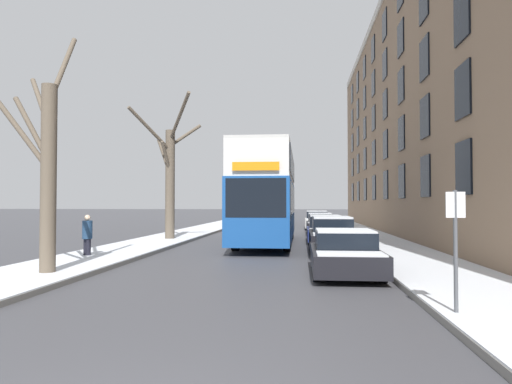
{
  "coord_description": "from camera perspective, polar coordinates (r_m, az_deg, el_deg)",
  "views": [
    {
      "loc": [
        1.7,
        -3.17,
        1.99
      ],
      "look_at": [
        0.04,
        13.63,
        2.42
      ],
      "focal_mm": 32.0,
      "sensor_mm": 36.0,
      "label": 1
    }
  ],
  "objects": [
    {
      "name": "sidewalk_left",
      "position": [
        56.66,
        -1.68,
        -3.4
      ],
      "size": [
        3.02,
        130.0,
        0.16
      ],
      "color": "slate",
      "rests_on": "ground"
    },
    {
      "name": "parked_car_0",
      "position": [
        13.13,
        11.06,
        -7.56
      ],
      "size": [
        1.85,
        4.04,
        1.25
      ],
      "color": "black",
      "rests_on": "ground"
    },
    {
      "name": "oncoming_van",
      "position": [
        42.15,
        0.95,
        -2.57
      ],
      "size": [
        1.99,
        5.23,
        2.18
      ],
      "color": "white",
      "rests_on": "ground"
    },
    {
      "name": "bare_tree_left_1",
      "position": [
        24.43,
        -10.74,
        2.03
      ],
      "size": [
        3.17,
        3.23,
        7.43
      ],
      "color": "brown",
      "rests_on": "ground"
    },
    {
      "name": "bare_tree_left_0",
      "position": [
        13.65,
        -24.76,
        3.13
      ],
      "size": [
        2.18,
        2.04,
        7.03
      ],
      "color": "brown",
      "rests_on": "ground"
    },
    {
      "name": "parked_car_3",
      "position": [
        30.0,
        7.99,
        -4.03
      ],
      "size": [
        1.73,
        4.35,
        1.39
      ],
      "color": "black",
      "rests_on": "ground"
    },
    {
      "name": "pedestrian_left_sidewalk",
      "position": [
        17.35,
        -20.34,
        -5.07
      ],
      "size": [
        0.35,
        0.35,
        1.59
      ],
      "rotation": [
        0.0,
        0.0,
        5.75
      ],
      "color": "black",
      "rests_on": "ground"
    },
    {
      "name": "double_decker_bus",
      "position": [
        22.75,
        1.42,
        0.04
      ],
      "size": [
        2.55,
        11.79,
        4.58
      ],
      "color": "#194C99",
      "rests_on": "ground"
    },
    {
      "name": "parked_car_4",
      "position": [
        35.72,
        7.61,
        -3.58
      ],
      "size": [
        1.81,
        4.34,
        1.44
      ],
      "color": "silver",
      "rests_on": "ground"
    },
    {
      "name": "parked_car_1",
      "position": [
        18.43,
        9.48,
        -5.52
      ],
      "size": [
        1.76,
        4.59,
        1.48
      ],
      "color": "black",
      "rests_on": "ground"
    },
    {
      "name": "sidewalk_right",
      "position": [
        56.33,
        9.53,
        -3.39
      ],
      "size": [
        3.02,
        130.0,
        0.16
      ],
      "color": "slate",
      "rests_on": "ground"
    },
    {
      "name": "terrace_facade_right",
      "position": [
        31.3,
        24.14,
        9.55
      ],
      "size": [
        9.1,
        46.74,
        15.8
      ],
      "color": "#8C7056",
      "rests_on": "ground"
    },
    {
      "name": "parked_car_2",
      "position": [
        23.64,
        8.63,
        -4.71
      ],
      "size": [
        1.81,
        4.18,
        1.41
      ],
      "color": "navy",
      "rests_on": "ground"
    },
    {
      "name": "street_sign_post",
      "position": [
        8.46,
        23.68,
        -6.11
      ],
      "size": [
        0.32,
        0.07,
        2.22
      ],
      "color": "#4C4F54",
      "rests_on": "ground"
    }
  ]
}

